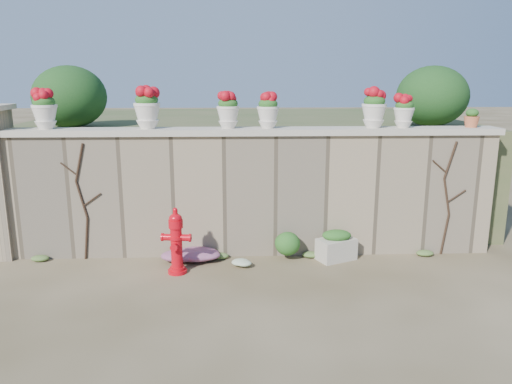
{
  "coord_description": "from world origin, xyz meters",
  "views": [
    {
      "loc": [
        -0.2,
        -6.21,
        2.94
      ],
      "look_at": [
        0.09,
        1.4,
        1.14
      ],
      "focal_mm": 35.0,
      "sensor_mm": 36.0,
      "label": 1
    }
  ],
  "objects_px": {
    "urn_pot_0": "(45,110)",
    "terracotta_pot": "(472,119)",
    "planter_box": "(336,246)",
    "fire_hydrant": "(176,241)"
  },
  "relations": [
    {
      "from": "terracotta_pot",
      "to": "planter_box",
      "type": "bearing_deg",
      "value": -169.78
    },
    {
      "from": "planter_box",
      "to": "terracotta_pot",
      "type": "distance_m",
      "value": 3.02
    },
    {
      "from": "planter_box",
      "to": "urn_pot_0",
      "type": "relative_size",
      "value": 1.13
    },
    {
      "from": "fire_hydrant",
      "to": "urn_pot_0",
      "type": "height_order",
      "value": "urn_pot_0"
    },
    {
      "from": "planter_box",
      "to": "terracotta_pot",
      "type": "bearing_deg",
      "value": -14.77
    },
    {
      "from": "planter_box",
      "to": "urn_pot_0",
      "type": "distance_m",
      "value": 5.11
    },
    {
      "from": "planter_box",
      "to": "terracotta_pot",
      "type": "relative_size",
      "value": 2.37
    },
    {
      "from": "fire_hydrant",
      "to": "planter_box",
      "type": "height_order",
      "value": "fire_hydrant"
    },
    {
      "from": "urn_pot_0",
      "to": "terracotta_pot",
      "type": "relative_size",
      "value": 2.09
    },
    {
      "from": "urn_pot_0",
      "to": "terracotta_pot",
      "type": "height_order",
      "value": "urn_pot_0"
    }
  ]
}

